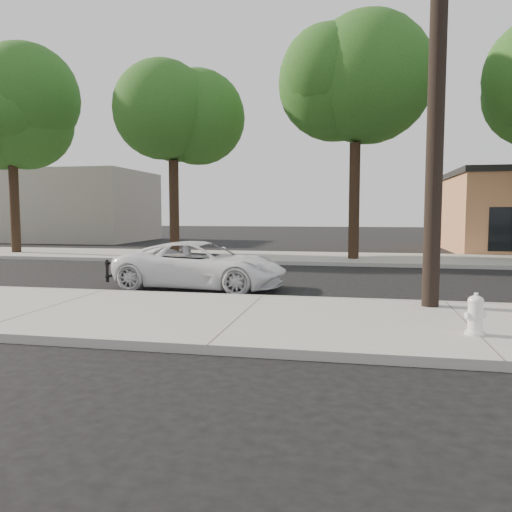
% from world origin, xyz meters
% --- Properties ---
extents(ground, '(120.00, 120.00, 0.00)m').
position_xyz_m(ground, '(0.00, 0.00, 0.00)').
color(ground, black).
rests_on(ground, ground).
extents(near_sidewalk, '(90.00, 4.40, 0.15)m').
position_xyz_m(near_sidewalk, '(0.00, -4.30, 0.07)').
color(near_sidewalk, gray).
rests_on(near_sidewalk, ground).
extents(far_sidewalk, '(90.00, 5.00, 0.15)m').
position_xyz_m(far_sidewalk, '(0.00, 8.50, 0.07)').
color(far_sidewalk, gray).
rests_on(far_sidewalk, ground).
extents(curb_near, '(90.00, 0.12, 0.16)m').
position_xyz_m(curb_near, '(0.00, -2.10, 0.07)').
color(curb_near, '#9E9B93').
rests_on(curb_near, ground).
extents(building_far, '(14.00, 8.00, 5.00)m').
position_xyz_m(building_far, '(-20.00, 20.00, 2.50)').
color(building_far, gray).
rests_on(building_far, ground).
extents(utility_pole, '(1.40, 0.34, 9.00)m').
position_xyz_m(utility_pole, '(3.60, -2.70, 4.70)').
color(utility_pole, black).
rests_on(utility_pole, near_sidewalk).
extents(tree_a, '(4.65, 4.50, 9.00)m').
position_xyz_m(tree_a, '(-13.80, 7.85, 6.53)').
color(tree_a, black).
rests_on(tree_a, far_sidewalk).
extents(tree_b, '(4.34, 4.20, 8.45)m').
position_xyz_m(tree_b, '(-5.81, 8.06, 6.15)').
color(tree_b, black).
rests_on(tree_b, far_sidewalk).
extents(tree_c, '(4.96, 4.80, 9.55)m').
position_xyz_m(tree_c, '(2.22, 7.64, 6.91)').
color(tree_c, black).
rests_on(tree_c, far_sidewalk).
extents(police_cruiser, '(4.77, 2.50, 1.28)m').
position_xyz_m(police_cruiser, '(-2.00, -0.43, 0.64)').
color(police_cruiser, white).
rests_on(police_cruiser, ground).
extents(fire_hydrant, '(0.34, 0.30, 0.62)m').
position_xyz_m(fire_hydrant, '(3.94, -5.09, 0.45)').
color(fire_hydrant, white).
rests_on(fire_hydrant, near_sidewalk).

